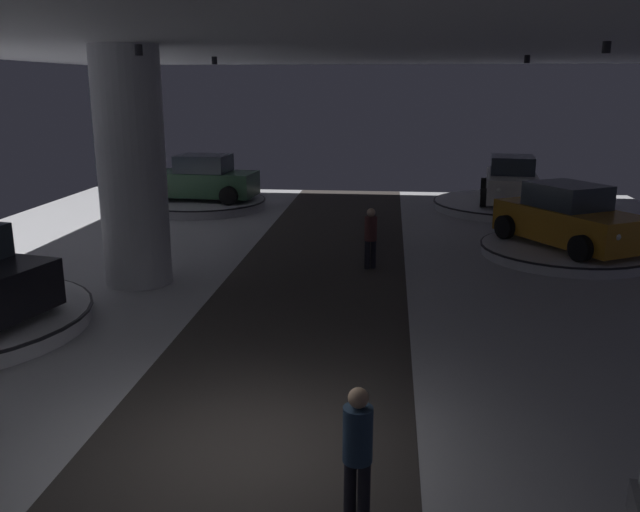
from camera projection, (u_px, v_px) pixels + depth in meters
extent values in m
cube|color=#B2B2B7|center=(248.00, 454.00, 8.53)|extent=(24.00, 44.00, 0.05)
cube|color=#383330|center=(248.00, 452.00, 8.52)|extent=(4.40, 44.00, 0.01)
cylinder|color=black|center=(139.00, 50.00, 13.53)|extent=(0.16, 0.16, 0.22)
cylinder|color=black|center=(214.00, 61.00, 19.25)|extent=(0.16, 0.16, 0.22)
cylinder|color=black|center=(607.00, 47.00, 12.57)|extent=(0.16, 0.16, 0.22)
cylinder|color=black|center=(527.00, 59.00, 18.24)|extent=(0.16, 0.16, 0.22)
cylinder|color=silver|center=(132.00, 168.00, 15.24)|extent=(1.56, 1.56, 5.50)
cylinder|color=silver|center=(509.00, 206.00, 25.12)|extent=(5.65, 5.65, 0.33)
cylinder|color=black|center=(510.00, 202.00, 25.09)|extent=(5.76, 5.76, 0.05)
cube|color=silver|center=(511.00, 186.00, 24.93)|extent=(2.33, 4.40, 0.90)
cube|color=#2D3842|center=(512.00, 165.00, 24.88)|extent=(1.79, 2.09, 0.70)
cylinder|color=black|center=(541.00, 200.00, 23.42)|extent=(0.31, 0.70, 0.68)
cylinder|color=black|center=(483.00, 198.00, 23.88)|extent=(0.31, 0.70, 0.68)
cylinder|color=black|center=(535.00, 188.00, 26.11)|extent=(0.31, 0.70, 0.68)
cylinder|color=black|center=(483.00, 186.00, 26.57)|extent=(0.31, 0.70, 0.68)
sphere|color=white|center=(528.00, 191.00, 22.85)|extent=(0.18, 0.18, 0.18)
sphere|color=white|center=(499.00, 190.00, 23.07)|extent=(0.18, 0.18, 0.18)
cylinder|color=silver|center=(566.00, 251.00, 18.28)|extent=(4.59, 4.59, 0.31)
cylinder|color=black|center=(567.00, 247.00, 18.25)|extent=(4.68, 4.68, 0.05)
cube|color=#B77519|center=(569.00, 224.00, 18.09)|extent=(3.70, 4.53, 0.90)
cube|color=#2D3842|center=(567.00, 196.00, 18.03)|extent=(2.31, 2.43, 0.70)
cylinder|color=black|center=(637.00, 241.00, 17.31)|extent=(0.54, 0.70, 0.68)
cylinder|color=black|center=(580.00, 249.00, 16.50)|extent=(0.54, 0.70, 0.68)
cylinder|color=black|center=(557.00, 221.00, 19.82)|extent=(0.54, 0.70, 0.68)
cylinder|color=black|center=(505.00, 227.00, 19.01)|extent=(0.54, 0.70, 0.68)
sphere|color=white|center=(617.00, 237.00, 16.05)|extent=(0.18, 0.18, 0.18)
cylinder|color=black|center=(41.00, 289.00, 13.09)|extent=(0.71, 0.36, 0.68)
cylinder|color=#B7B7BC|center=(202.00, 204.00, 25.43)|extent=(4.82, 4.82, 0.35)
cylinder|color=black|center=(202.00, 200.00, 25.39)|extent=(4.92, 4.92, 0.05)
cube|color=#2D5638|center=(201.00, 184.00, 25.23)|extent=(4.33, 2.13, 0.90)
cube|color=#2D3842|center=(204.00, 164.00, 25.02)|extent=(2.02, 1.71, 0.70)
cylinder|color=black|center=(155.00, 193.00, 24.61)|extent=(0.70, 0.27, 0.68)
cylinder|color=black|center=(176.00, 186.00, 26.51)|extent=(0.70, 0.27, 0.68)
cylinder|color=black|center=(228.00, 196.00, 24.09)|extent=(0.70, 0.27, 0.68)
cylinder|color=black|center=(245.00, 188.00, 26.00)|extent=(0.70, 0.27, 0.68)
sphere|color=white|center=(145.00, 181.00, 25.10)|extent=(0.18, 0.18, 0.18)
sphere|color=white|center=(156.00, 178.00, 26.05)|extent=(0.18, 0.18, 0.18)
cylinder|color=black|center=(373.00, 253.00, 17.03)|extent=(0.14, 0.14, 0.80)
cylinder|color=black|center=(367.00, 254.00, 16.96)|extent=(0.14, 0.14, 0.80)
cylinder|color=#472323|center=(371.00, 229.00, 16.83)|extent=(0.32, 0.32, 0.62)
sphere|color=beige|center=(371.00, 212.00, 16.72)|extent=(0.22, 0.22, 0.22)
cylinder|color=black|center=(350.00, 487.00, 7.12)|extent=(0.14, 0.14, 0.80)
cylinder|color=black|center=(364.00, 492.00, 7.02)|extent=(0.14, 0.14, 0.80)
cylinder|color=#233851|center=(358.00, 434.00, 6.90)|extent=(0.32, 0.32, 0.62)
sphere|color=tan|center=(358.00, 398.00, 6.80)|extent=(0.22, 0.22, 0.22)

